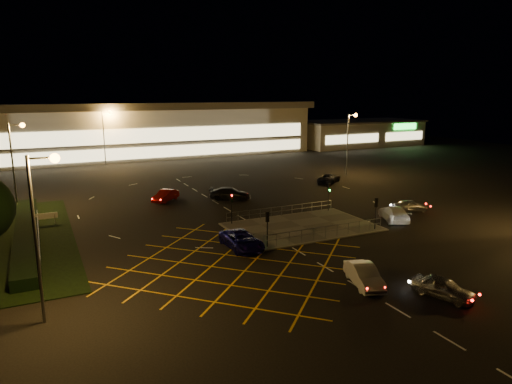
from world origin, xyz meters
name	(u,v)px	position (x,y,z in m)	size (l,w,h in m)	color
ground	(275,225)	(0.00, 0.00, 0.00)	(180.00, 180.00, 0.00)	black
pedestrian_island	(302,227)	(2.00, -2.00, 0.06)	(14.00, 9.00, 0.12)	#4C4944
hedge	(27,234)	(-23.00, 6.00, 0.50)	(2.00, 26.00, 1.00)	black
supermarket	(142,130)	(0.00, 61.95, 5.31)	(72.00, 26.50, 10.50)	beige
retail_unit_a	(335,134)	(46.00, 53.97, 3.21)	(18.80, 14.80, 6.35)	beige
retail_unit_b	(385,131)	(62.00, 53.96, 3.22)	(14.80, 14.80, 6.35)	beige
streetlight_sw	(42,215)	(-21.56, -12.00, 6.56)	(1.78, 0.56, 10.03)	slate
streetlight_nw	(16,154)	(-23.56, 18.00, 6.56)	(1.78, 0.56, 10.03)	slate
streetlight_ne	(350,135)	(24.44, 20.00, 6.56)	(1.78, 0.56, 10.03)	slate
streetlight_far_left	(106,130)	(-9.56, 48.00, 6.56)	(1.78, 0.56, 10.03)	slate
streetlight_far_right	(289,123)	(30.44, 50.00, 6.56)	(1.78, 0.56, 10.03)	slate
signal_sw	(267,222)	(-4.00, -5.99, 2.37)	(0.28, 0.30, 3.15)	black
signal_se	(376,207)	(8.00, -5.99, 2.37)	(0.28, 0.30, 3.15)	black
signal_nw	(232,202)	(-4.00, 1.99, 2.37)	(0.28, 0.30, 3.15)	black
signal_ne	(329,191)	(8.00, 1.99, 2.37)	(0.28, 0.30, 3.15)	black
car_near_silver	(443,288)	(1.97, -19.91, 0.70)	(1.65, 4.10, 1.40)	#999B9F
car_queue_white	(364,275)	(-1.47, -16.02, 0.74)	(1.57, 4.49, 1.48)	#BCBCBC
car_left_blue	(242,240)	(-6.09, -5.16, 0.75)	(2.50, 5.42, 1.51)	#100E55
car_far_dkgrey	(230,194)	(0.23, 12.48, 0.76)	(2.12, 5.22, 1.52)	black
car_right_silver	(410,206)	(16.52, -2.03, 0.67)	(1.57, 3.91, 1.33)	#AEB0B6
car_circ_red	(166,196)	(-7.42, 15.16, 0.71)	(1.51, 4.33, 1.43)	maroon
car_east_grey	(329,178)	(17.99, 16.18, 0.70)	(2.31, 5.01, 1.39)	black
car_approach_white	(394,213)	(12.13, -4.15, 0.78)	(2.18, 5.37, 1.56)	silver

